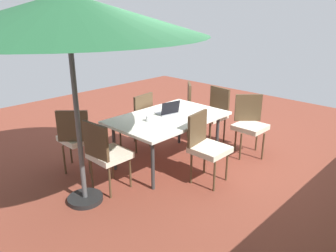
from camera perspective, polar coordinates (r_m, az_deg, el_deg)
ground_plane at (r=5.22m, az=0.00°, el=-6.45°), size 10.00×10.00×0.02m
dining_table at (r=4.94m, az=0.00°, el=1.10°), size 1.73×1.13×0.77m
patio_umbrella at (r=3.73m, az=-17.16°, el=17.98°), size 2.99×2.99×2.46m
chair_southwest at (r=6.25m, az=2.34°, el=3.56°), size 0.59×0.59×0.98m
chair_north at (r=4.50m, az=6.66°, el=-3.18°), size 0.48×0.49×0.98m
chair_east at (r=4.31m, az=-10.75°, el=-4.48°), size 0.48×0.47×0.98m
chair_northwest at (r=5.49m, az=14.02°, el=0.65°), size 0.59×0.59×0.98m
chair_south at (r=5.56m, az=-5.38°, el=1.41°), size 0.48×0.49×0.98m
chair_southeast at (r=4.94m, az=-15.63°, el=-1.65°), size 0.59×0.59×0.98m
chair_west at (r=5.90m, az=7.89°, el=2.40°), size 0.49×0.48×0.98m
laptop at (r=5.03m, az=0.00°, el=2.62°), size 0.36×0.31×0.21m
cup at (r=4.71m, az=-3.39°, el=1.33°), size 0.08×0.08×0.08m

